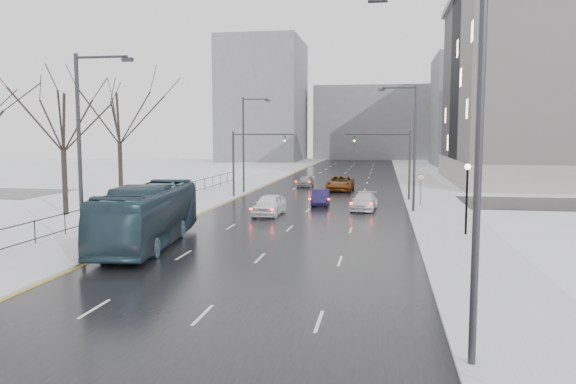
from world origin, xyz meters
The scene contains 25 objects.
road centered at (0.00, 60.00, 0.02)m, with size 16.00×150.00×0.04m, color black.
cross_road centered at (0.00, 48.00, 0.02)m, with size 130.00×10.00×0.04m, color black.
sidewalk_left centered at (-10.50, 60.00, 0.08)m, with size 5.00×150.00×0.16m, color silver.
sidewalk_right centered at (10.50, 60.00, 0.08)m, with size 5.00×150.00×0.16m, color silver.
park_strip centered at (-20.00, 60.00, 0.06)m, with size 14.00×150.00×0.12m, color white.
tree_park_d centered at (-17.80, 34.00, 0.00)m, with size 8.75×8.75×12.50m, color black, non-canonical shape.
tree_park_e centered at (-18.20, 44.00, 0.00)m, with size 9.45×9.45×13.50m, color black, non-canonical shape.
iron_fence centered at (-13.00, 30.00, 0.91)m, with size 0.06×70.00×1.30m.
streetlight_r_near centered at (8.17, 10.00, 5.62)m, with size 2.95×0.25×10.00m.
streetlight_r_mid centered at (8.17, 40.00, 5.62)m, with size 2.95×0.25×10.00m.
streetlight_l_near centered at (-8.17, 20.00, 5.62)m, with size 2.95×0.25×10.00m.
streetlight_l_far centered at (-8.17, 52.00, 5.62)m, with size 2.95×0.25×10.00m.
lamppost_r_mid centered at (11.00, 30.00, 2.94)m, with size 0.36×0.36×4.28m.
mast_signal_right centered at (7.33, 48.00, 4.11)m, with size 6.10×0.33×6.50m.
mast_signal_left centered at (-7.33, 48.00, 4.11)m, with size 6.10×0.33×6.50m.
no_uturn_sign centered at (9.20, 44.00, 2.30)m, with size 0.60×0.06×2.70m.
bldg_far_right centered at (28.00, 115.00, 11.00)m, with size 24.00×20.00×22.00m, color slate.
bldg_far_left centered at (-22.00, 125.00, 14.00)m, with size 18.00×22.00×28.00m, color slate.
bldg_far_center centered at (4.00, 140.00, 9.00)m, with size 30.00×18.00×18.00m, color slate.
bus centered at (-6.80, 24.14, 1.73)m, with size 2.85×12.16×3.39m, color #243A47.
sedan_center_near centered at (-2.53, 36.73, 0.85)m, with size 1.91×4.76×1.62m, color white.
sedan_right_near centered at (0.65, 43.55, 0.72)m, with size 1.44×4.14×1.37m, color #1B1541.
sedan_right_cross centered at (1.38, 56.43, 0.87)m, with size 2.74×5.95×1.65m, color #5D340F.
sedan_right_far centered at (4.50, 41.05, 0.72)m, with size 1.92×4.72×1.37m, color silver.
sedan_center_far centered at (-3.01, 60.52, 0.71)m, with size 1.57×3.91×1.33m, color gray.
Camera 1 is at (6.01, -4.90, 6.19)m, focal length 35.00 mm.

